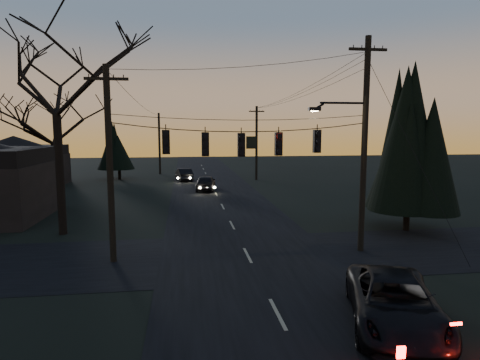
{
  "coord_description": "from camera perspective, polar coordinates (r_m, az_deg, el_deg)",
  "views": [
    {
      "loc": [
        -2.84,
        -7.73,
        5.77
      ],
      "look_at": [
        -0.42,
        9.53,
        3.6
      ],
      "focal_mm": 30.0,
      "sensor_mm": 36.0,
      "label": 1
    }
  ],
  "objects": [
    {
      "name": "sedan_oncoming_b",
      "position": [
        46.47,
        -7.97,
        0.77
      ],
      "size": [
        2.15,
        4.43,
        1.4
      ],
      "primitive_type": "imported",
      "rotation": [
        0.0,
        0.0,
        3.3
      ],
      "color": "black",
      "rests_on": "ground"
    },
    {
      "name": "span_signal_assembly",
      "position": [
        17.92,
        0.37,
        5.28
      ],
      "size": [
        11.5,
        0.44,
        1.65
      ],
      "color": "black",
      "rests_on": "ground"
    },
    {
      "name": "utility_pole_far_l",
      "position": [
        54.13,
        -11.28,
        0.85
      ],
      "size": [
        0.3,
        0.3,
        8.0
      ],
      "primitive_type": null,
      "color": "black",
      "rests_on": "ground"
    },
    {
      "name": "main_road",
      "position": [
        28.46,
        -2.1,
        -4.57
      ],
      "size": [
        8.0,
        120.0,
        0.02
      ],
      "primitive_type": "cube",
      "color": "black",
      "rests_on": "ground"
    },
    {
      "name": "suv_near",
      "position": [
        13.09,
        21.09,
        -16.0
      ],
      "size": [
        4.0,
        5.79,
        1.47
      ],
      "primitive_type": "imported",
      "rotation": [
        0.0,
        0.0,
        -0.32
      ],
      "color": "black",
      "rests_on": "ground"
    },
    {
      "name": "house_left_far",
      "position": [
        47.08,
        -29.36,
        2.33
      ],
      "size": [
        9.0,
        7.0,
        5.2
      ],
      "color": "black",
      "rests_on": "ground"
    },
    {
      "name": "evergreen_dist",
      "position": [
        49.09,
        -16.88,
        4.28
      ],
      "size": [
        3.82,
        3.82,
        6.04
      ],
      "color": "black",
      "rests_on": "ground"
    },
    {
      "name": "utility_pole_left",
      "position": [
        18.91,
        -17.53,
        -11.0
      ],
      "size": [
        1.8,
        0.3,
        8.5
      ],
      "primitive_type": null,
      "color": "black",
      "rests_on": "ground"
    },
    {
      "name": "cross_road",
      "position": [
        18.85,
        1.09,
        -10.68
      ],
      "size": [
        60.0,
        7.0,
        0.02
      ],
      "primitive_type": "cube",
      "color": "black",
      "rests_on": "ground"
    },
    {
      "name": "sedan_oncoming_a",
      "position": [
        38.6,
        -4.88,
        -0.4
      ],
      "size": [
        2.26,
        4.53,
        1.48
      ],
      "primitive_type": "imported",
      "rotation": [
        0.0,
        0.0,
        3.02
      ],
      "color": "black",
      "rests_on": "ground"
    },
    {
      "name": "utility_pole_right",
      "position": [
        20.42,
        16.74,
        -9.61
      ],
      "size": [
        5.0,
        0.3,
        10.0
      ],
      "primitive_type": null,
      "color": "black",
      "rests_on": "ground"
    },
    {
      "name": "bare_tree_dist",
      "position": [
        37.32,
        -25.15,
        7.5
      ],
      "size": [
        6.86,
        6.86,
        9.25
      ],
      "color": "black",
      "rests_on": "ground"
    },
    {
      "name": "bare_tree_left",
      "position": [
        24.21,
        -24.96,
        14.6
      ],
      "size": [
        9.06,
        9.06,
        13.15
      ],
      "color": "black",
      "rests_on": "ground"
    },
    {
      "name": "utility_pole_far_r",
      "position": [
        46.84,
        2.34,
        0.02
      ],
      "size": [
        1.8,
        0.3,
        8.5
      ],
      "primitive_type": null,
      "color": "black",
      "rests_on": "ground"
    },
    {
      "name": "evergreen_right",
      "position": [
        24.61,
        23.03,
        4.19
      ],
      "size": [
        4.01,
        4.01,
        8.33
      ],
      "color": "black",
      "rests_on": "ground"
    }
  ]
}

